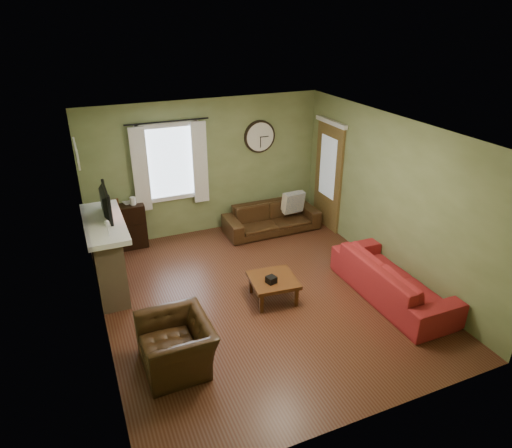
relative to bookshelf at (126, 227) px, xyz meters
name	(u,v)px	position (x,y,z in m)	size (l,w,h in m)	color
floor	(260,296)	(1.63, -2.43, -0.42)	(4.60, 5.20, 0.00)	#492517
ceiling	(261,131)	(1.63, -2.43, 2.18)	(4.60, 5.20, 0.00)	white
wall_left	(93,251)	(-0.67, -2.43, 0.88)	(0.00, 5.20, 2.60)	olive
wall_right	(391,197)	(3.93, -2.43, 0.88)	(0.00, 5.20, 2.60)	olive
wall_back	(206,168)	(1.63, 0.17, 0.88)	(4.60, 0.00, 2.60)	olive
wall_front	(368,325)	(1.63, -5.03, 0.88)	(4.60, 0.00, 2.60)	olive
fireplace	(107,258)	(-0.47, -1.28, 0.13)	(0.40, 1.40, 1.10)	tan
firebox	(122,269)	(-0.28, -1.28, -0.12)	(0.04, 0.60, 0.55)	black
mantel	(104,223)	(-0.44, -1.28, 0.72)	(0.58, 1.60, 0.08)	white
tv	(102,206)	(-0.42, -1.13, 0.93)	(0.60, 0.08, 0.35)	black
tv_screen	(107,202)	(-0.34, -1.13, 0.99)	(0.02, 0.62, 0.36)	#994C3F
medallion_left	(78,160)	(-0.65, -1.63, 1.83)	(0.28, 0.28, 0.03)	white
medallion_mid	(76,153)	(-0.65, -1.28, 1.83)	(0.28, 0.28, 0.03)	white
medallion_right	(75,147)	(-0.65, -0.93, 1.83)	(0.28, 0.28, 0.03)	white
window_pane	(169,162)	(0.93, 0.15, 1.08)	(1.00, 0.02, 1.30)	silver
curtain_rod	(167,122)	(0.93, 0.05, 1.85)	(0.03, 0.03, 1.50)	black
curtain_left	(141,170)	(0.38, 0.05, 1.03)	(0.28, 0.04, 1.55)	silver
curtain_right	(200,163)	(1.48, 0.05, 1.03)	(0.28, 0.04, 1.55)	silver
wall_clock	(260,137)	(2.73, 0.12, 1.38)	(0.64, 0.06, 0.64)	white
door	(328,177)	(3.90, -0.58, 0.63)	(0.05, 0.90, 2.10)	brown
bookshelf	(126,227)	(0.00, 0.00, 0.00)	(0.71, 0.30, 0.84)	black
book	(122,197)	(0.01, 0.13, 0.54)	(0.19, 0.25, 0.02)	#4B2710
sofa_brown	(271,218)	(2.76, -0.39, -0.15)	(1.88, 0.73, 0.55)	black
pillow_left	(291,201)	(3.21, -0.35, 0.13)	(0.38, 0.11, 0.38)	gray
pillow_right	(294,203)	(3.23, -0.44, 0.13)	(0.43, 0.13, 0.43)	gray
sofa_red	(392,279)	(3.49, -3.23, -0.11)	(2.17, 0.85, 0.63)	maroon
armchair	(177,345)	(0.08, -3.40, -0.11)	(0.96, 0.84, 0.62)	black
coffee_table	(273,289)	(1.78, -2.57, -0.24)	(0.68, 0.68, 0.36)	#4B2710
tissue_box	(271,280)	(1.71, -2.66, -0.02)	(0.13, 0.13, 0.10)	black
wine_glass_a	(108,230)	(-0.42, -1.84, 0.86)	(0.07, 0.07, 0.20)	white
wine_glass_b	(107,226)	(-0.42, -1.70, 0.85)	(0.06, 0.06, 0.19)	white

